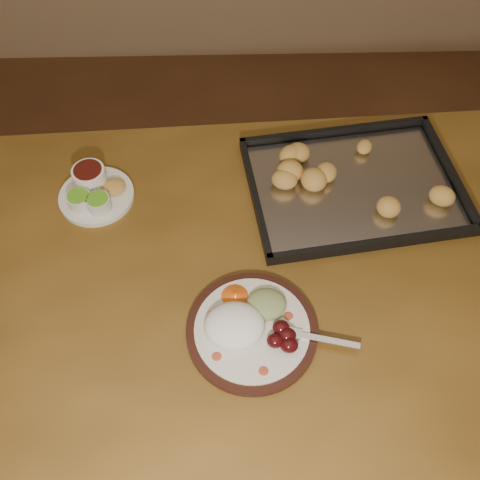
{
  "coord_description": "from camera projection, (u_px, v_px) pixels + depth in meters",
  "views": [
    {
      "loc": [
        0.21,
        -0.35,
        1.73
      ],
      "look_at": [
        0.23,
        0.31,
        0.77
      ],
      "focal_mm": 40.0,
      "sensor_mm": 36.0,
      "label": 1
    }
  ],
  "objects": [
    {
      "name": "baking_tray",
      "position": [
        354.0,
        185.0,
        1.26
      ],
      "size": [
        0.53,
        0.42,
        0.05
      ],
      "rotation": [
        0.0,
        0.0,
        0.14
      ],
      "color": "black",
      "rests_on": "dining_table"
    },
    {
      "name": "dinner_plate",
      "position": [
        249.0,
        326.0,
        1.05
      ],
      "size": [
        0.34,
        0.26,
        0.06
      ],
      "rotation": [
        0.0,
        0.0,
        -0.18
      ],
      "color": "black",
      "rests_on": "dining_table"
    },
    {
      "name": "condiment_saucer",
      "position": [
        94.0,
        191.0,
        1.24
      ],
      "size": [
        0.17,
        0.17,
        0.06
      ],
      "rotation": [
        0.0,
        0.0,
        0.1
      ],
      "color": "white",
      "rests_on": "dining_table"
    },
    {
      "name": "ground",
      "position": [
        166.0,
        469.0,
        1.62
      ],
      "size": [
        4.0,
        4.0,
        0.0
      ],
      "primitive_type": "plane",
      "color": "brown",
      "rests_on": "ground"
    },
    {
      "name": "dining_table",
      "position": [
        219.0,
        294.0,
        1.22
      ],
      "size": [
        1.54,
        0.98,
        0.75
      ],
      "rotation": [
        0.0,
        0.0,
        0.05
      ],
      "color": "brown",
      "rests_on": "ground"
    }
  ]
}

